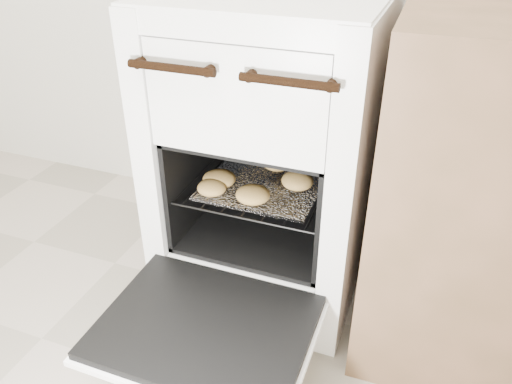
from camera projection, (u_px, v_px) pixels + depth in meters
stove at (273, 155)px, 1.41m from camera, size 0.55×0.61×0.84m
oven_door at (206, 329)px, 1.15m from camera, size 0.50×0.39×0.03m
oven_rack at (265, 184)px, 1.39m from camera, size 0.40×0.39×0.01m
foil_sheet at (263, 185)px, 1.37m from camera, size 0.31×0.28×0.01m
baked_rolls at (255, 180)px, 1.35m from camera, size 0.32×0.30×0.04m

